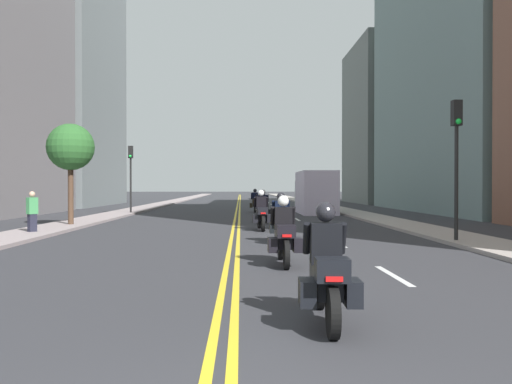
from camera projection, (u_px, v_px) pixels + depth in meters
The scene contains 21 objects.
ground_plane at pixel (239, 205), 50.47m from camera, with size 264.00×264.00×0.00m, color #303035.
sidewalk_left at pixel (159, 205), 50.25m from camera, with size 2.11×144.00×0.12m, color gray.
sidewalk_right at pixel (317, 204), 50.69m from camera, with size 2.11×144.00×0.12m, color #A39992.
centreline_yellow_inner at pixel (237, 205), 50.47m from camera, with size 0.12×132.00×0.01m, color yellow.
centreline_yellow_outer at pixel (240, 205), 50.47m from camera, with size 0.12×132.00×0.01m, color yellow.
lane_dashes_white at pixel (292, 216), 31.57m from camera, with size 0.14×56.40×0.01m.
building_right_1 at pixel (480, 43), 37.53m from camera, with size 9.73×21.66×24.27m.
building_left_2 at pixel (72, 64), 49.97m from camera, with size 6.87×16.37×26.95m.
building_right_2 at pixel (394, 124), 57.29m from camera, with size 9.00×13.02×17.22m.
motorcycle_0 at pixel (326, 275), 6.82m from camera, with size 0.78×2.17×1.59m.
motorcycle_1 at pixel (284, 236), 11.99m from camera, with size 0.76×2.22×1.60m.
motorcycle_2 at pixel (281, 222), 16.63m from camera, with size 0.76×2.15×1.62m.
motorcycle_3 at pixel (261, 214), 21.50m from camera, with size 0.78×2.23×1.66m.
motorcycle_4 at pixel (263, 209), 26.33m from camera, with size 0.78×2.24×1.66m.
motorcycle_5 at pixel (260, 205), 31.64m from camera, with size 0.78×2.22×1.58m.
motorcycle_6 at pixel (255, 203), 36.83m from camera, with size 0.76×2.16×1.65m.
traffic_light_near at pixel (457, 145), 16.42m from camera, with size 0.28×0.38×4.51m.
traffic_light_far at pixel (131, 167), 34.14m from camera, with size 0.28×0.38×4.45m.
pedestrian_0 at pixel (32, 212), 19.48m from camera, with size 0.39×0.42×1.63m.
street_tree_0 at pixel (71, 148), 23.32m from camera, with size 2.08×2.08×4.61m.
parked_truck at pixel (315, 194), 35.18m from camera, with size 2.20×6.50×2.80m.
Camera 1 is at (0.21, -2.48, 1.80)m, focal length 36.75 mm.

